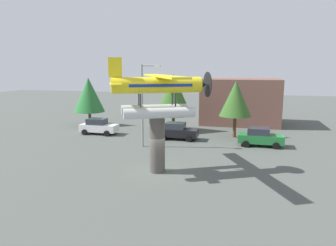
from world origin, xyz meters
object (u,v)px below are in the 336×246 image
Objects in this scene: display_pedestal at (157,144)px; streetlight_primary at (144,100)px; car_near_white at (99,126)px; storefront_building at (240,101)px; tree_east at (173,95)px; tree_center_back at (236,99)px; tree_west at (89,95)px; floatplane_monument at (159,92)px; car_far_green at (260,137)px; car_mid_black at (177,131)px.

display_pedestal is 0.53× the size of streetlight_primary.
storefront_building reaches higher than car_near_white.
tree_east is 1.10× the size of tree_center_back.
storefront_building is 10.65m from tree_east.
storefront_building is 20.09m from tree_west.
floatplane_monument is 2.32× the size of car_far_green.
floatplane_monument is 1.61× the size of tree_center_back.
tree_center_back is at bearing 69.53° from display_pedestal.
tree_east is (-2.38, 14.53, 2.25)m from display_pedestal.
tree_west is 1.02× the size of tree_center_back.
car_far_green is 22.16m from tree_west.
car_far_green is at bearing -79.72° from storefront_building.
storefront_building reaches higher than car_far_green.
car_near_white is 0.68× the size of tree_west.
tree_east is at bearing 99.29° from display_pedestal.
floatplane_monument is at bearing -110.10° from tree_center_back.
tree_west is at bearing 172.58° from tree_center_back.
tree_center_back reaches higher than car_near_white.
tree_west is (-10.61, 8.81, -0.50)m from streetlight_primary.
car_near_white and car_far_green have the same top height.
car_far_green is 0.42× the size of storefront_building.
car_near_white is at bearing 133.66° from display_pedestal.
streetlight_primary reaches higher than car_near_white.
display_pedestal is 22.61m from storefront_building.
floatplane_monument reaches higher than display_pedestal.
streetlight_primary reaches higher than tree_center_back.
tree_center_back is (-2.54, 3.33, 3.29)m from car_far_green.
tree_west reaches higher than display_pedestal.
tree_center_back is (7.19, -1.63, -0.11)m from tree_east.
car_near_white is at bearing -51.96° from tree_west.
car_mid_black is at bearing -71.23° from tree_east.
tree_center_back reaches higher than car_mid_black.
car_far_green is 12.80m from storefront_building.
tree_east reaches higher than storefront_building.
car_near_white is at bearing 107.13° from floatplane_monument.
car_mid_black is 0.68× the size of tree_west.
tree_east reaches higher than display_pedestal.
display_pedestal reaches higher than car_mid_black.
car_near_white is (-10.23, 10.54, -4.84)m from floatplane_monument.
streetlight_primary is at bearing -95.88° from tree_east.
storefront_building is at bearing 88.17° from tree_center_back.
display_pedestal is 0.67× the size of tree_center_back.
streetlight_primary is (-2.26, -3.79, 3.59)m from car_mid_black.
car_mid_black is 5.60m from tree_east.
tree_west is (-12.87, 5.02, 3.09)m from car_mid_black.
car_mid_black is 0.42× the size of storefront_building.
car_far_green is at bearing 52.44° from display_pedestal.
display_pedestal is 13.94m from tree_center_back.
car_mid_black is 1.00× the size of car_far_green.
car_near_white is 0.63× the size of tree_east.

